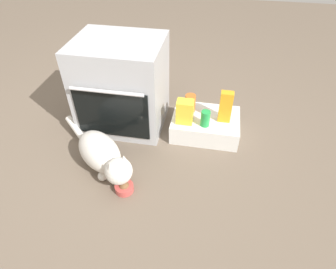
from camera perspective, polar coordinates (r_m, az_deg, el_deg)
name	(u,v)px	position (r m, az deg, el deg)	size (l,w,h in m)	color
ground	(117,150)	(2.12, -10.27, -3.17)	(8.00, 8.00, 0.00)	#6B5B4C
oven	(122,85)	(2.20, -9.23, 9.80)	(0.63, 0.57, 0.68)	#B7BABF
pantry_cabinet	(205,125)	(2.21, 7.48, 1.96)	(0.50, 0.37, 0.15)	white
food_bowl	(124,187)	(1.85, -8.76, -10.43)	(0.12, 0.12, 0.07)	#C64C47
cat	(103,155)	(1.92, -12.99, -3.94)	(0.67, 0.59, 0.25)	silver
soda_can	(205,118)	(2.05, 7.50, 3.21)	(0.07, 0.07, 0.12)	green
juice_carton	(226,107)	(2.09, 11.48, 5.48)	(0.09, 0.06, 0.24)	orange
sauce_jar	(190,103)	(2.18, 4.47, 6.27)	(0.08, 0.08, 0.14)	#D16023
snack_bag	(185,112)	(2.05, 3.39, 4.59)	(0.12, 0.09, 0.18)	yellow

